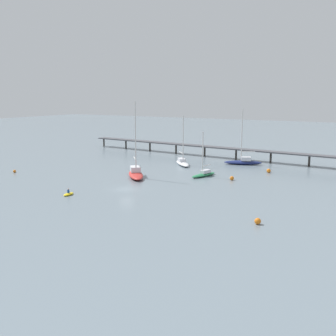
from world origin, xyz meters
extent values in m
plane|color=slate|center=(0.00, 0.00, 0.00)|extent=(400.00, 400.00, 0.00)
cube|color=#4C4C51|center=(0.00, 41.63, 2.68)|extent=(85.05, 9.11, 0.30)
cylinder|color=#38332D|center=(-41.42, 44.67, 1.27)|extent=(0.50, 0.50, 2.53)
cylinder|color=#38332D|center=(-32.22, 43.99, 1.27)|extent=(0.50, 0.50, 2.53)
cylinder|color=#38332D|center=(-23.01, 43.32, 1.27)|extent=(0.50, 0.50, 2.53)
cylinder|color=#38332D|center=(-13.81, 42.65, 1.27)|extent=(0.50, 0.50, 2.53)
cylinder|color=#38332D|center=(-4.60, 41.97, 1.27)|extent=(0.50, 0.50, 2.53)
cylinder|color=#38332D|center=(4.60, 41.30, 1.27)|extent=(0.50, 0.50, 2.53)
cylinder|color=#38332D|center=(13.81, 40.62, 1.27)|extent=(0.50, 0.50, 2.53)
cylinder|color=#38332D|center=(23.01, 39.95, 1.27)|extent=(0.50, 0.50, 2.53)
ellipsoid|color=white|center=(-3.12, 26.68, 0.42)|extent=(7.20, 7.52, 0.84)
cube|color=silver|center=(-3.58, 27.17, 1.19)|extent=(2.83, 2.88, 0.69)
cylinder|color=silver|center=(-2.84, 26.38, 6.25)|extent=(0.22, 0.22, 10.82)
cylinder|color=silver|center=(-3.99, 27.62, 2.79)|extent=(2.44, 2.60, 0.18)
ellipsoid|color=red|center=(-4.52, 9.45, 0.51)|extent=(8.35, 9.19, 1.03)
cube|color=silver|center=(-5.02, 10.04, 1.55)|extent=(3.29, 3.40, 1.05)
cylinder|color=silver|center=(-4.21, 9.08, 8.08)|extent=(0.24, 0.24, 14.10)
cylinder|color=silver|center=(-5.63, 10.76, 3.56)|extent=(2.98, 3.49, 0.19)
ellipsoid|color=navy|center=(8.86, 34.73, 0.47)|extent=(9.15, 5.65, 0.94)
cube|color=silver|center=(9.51, 35.00, 1.38)|extent=(2.72, 2.45, 0.88)
cylinder|color=silver|center=(8.45, 34.56, 7.06)|extent=(0.23, 0.23, 12.24)
cylinder|color=silver|center=(9.92, 35.17, 3.14)|extent=(3.02, 1.38, 0.18)
ellipsoid|color=#287F4C|center=(6.91, 17.11, 0.32)|extent=(3.29, 7.16, 0.63)
cube|color=silver|center=(7.05, 17.65, 0.95)|extent=(1.66, 2.49, 0.63)
cylinder|color=silver|center=(6.82, 16.77, 4.88)|extent=(0.20, 0.20, 8.50)
cylinder|color=silver|center=(7.15, 18.04, 2.16)|extent=(0.82, 2.59, 0.16)
ellipsoid|color=yellow|center=(-5.72, -8.37, 0.17)|extent=(1.30, 2.41, 0.35)
cylinder|color=navy|center=(-5.72, -8.37, 0.62)|extent=(0.40, 0.40, 0.55)
sphere|color=tan|center=(-5.72, -8.37, 1.02)|extent=(0.24, 0.24, 0.24)
sphere|color=orange|center=(17.22, 27.66, 0.44)|extent=(0.88, 0.88, 0.88)
sphere|color=orange|center=(13.27, 16.52, 0.40)|extent=(0.80, 0.80, 0.80)
sphere|color=orange|center=(-29.64, 0.34, 0.31)|extent=(0.63, 0.63, 0.63)
sphere|color=orange|center=(26.27, -7.43, 0.42)|extent=(0.84, 0.84, 0.84)
camera|label=1|loc=(41.68, -56.60, 16.53)|focal=43.50mm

